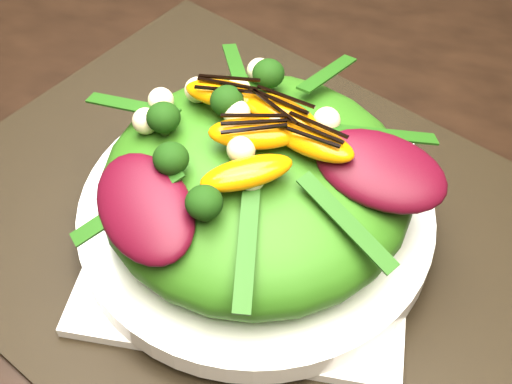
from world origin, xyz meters
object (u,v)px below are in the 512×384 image
(salad_bowl, at_px, (256,213))
(lettuce_mound, at_px, (256,183))
(orange_segment, at_px, (250,120))
(plate_base, at_px, (256,225))
(placemat, at_px, (256,230))

(salad_bowl, bearing_deg, lettuce_mound, 0.00)
(salad_bowl, height_order, lettuce_mound, lettuce_mound)
(lettuce_mound, bearing_deg, orange_segment, 118.88)
(plate_base, xyz_separation_m, salad_bowl, (0.00, -0.00, 0.01))
(plate_base, relative_size, salad_bowl, 0.88)
(placemat, height_order, lettuce_mound, lettuce_mound)
(plate_base, height_order, orange_segment, orange_segment)
(placemat, xyz_separation_m, plate_base, (-0.00, 0.00, 0.01))
(placemat, relative_size, orange_segment, 8.28)
(placemat, relative_size, plate_base, 2.16)
(plate_base, height_order, salad_bowl, salad_bowl)
(placemat, xyz_separation_m, lettuce_mound, (0.00, -0.00, 0.06))
(placemat, bearing_deg, plate_base, 180.00)
(plate_base, bearing_deg, lettuce_mound, -26.57)
(orange_segment, bearing_deg, lettuce_mound, -61.12)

